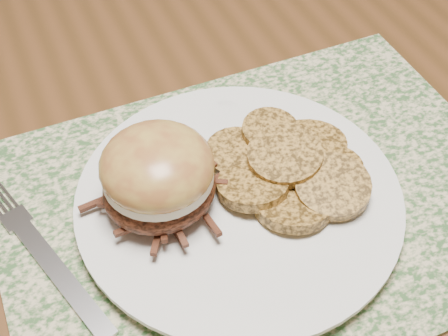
# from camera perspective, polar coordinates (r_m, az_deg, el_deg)

# --- Properties ---
(dining_table) EXTENTS (1.50, 0.90, 0.75)m
(dining_table) POSITION_cam_1_polar(r_m,az_deg,el_deg) (0.69, 13.80, -0.98)
(dining_table) COLOR #563218
(dining_table) RESTS_ON ground
(placemat) EXTENTS (0.45, 0.33, 0.00)m
(placemat) POSITION_cam_1_polar(r_m,az_deg,el_deg) (0.54, 3.55, -3.09)
(placemat) COLOR #355B2F
(placemat) RESTS_ON dining_table
(dinner_plate) EXTENTS (0.26, 0.26, 0.02)m
(dinner_plate) POSITION_cam_1_polar(r_m,az_deg,el_deg) (0.53, 1.36, -2.95)
(dinner_plate) COLOR white
(dinner_plate) RESTS_ON placemat
(pork_sandwich) EXTENTS (0.12, 0.12, 0.07)m
(pork_sandwich) POSITION_cam_1_polar(r_m,az_deg,el_deg) (0.50, -6.06, -0.68)
(pork_sandwich) COLOR black
(pork_sandwich) RESTS_ON dinner_plate
(roasted_potatoes) EXTENTS (0.16, 0.16, 0.03)m
(roasted_potatoes) POSITION_cam_1_polar(r_m,az_deg,el_deg) (0.54, 6.22, 0.29)
(roasted_potatoes) COLOR #A97831
(roasted_potatoes) RESTS_ON dinner_plate
(fork) EXTENTS (0.07, 0.18, 0.00)m
(fork) POSITION_cam_1_polar(r_m,az_deg,el_deg) (0.52, -16.09, -7.67)
(fork) COLOR #B4B3BA
(fork) RESTS_ON placemat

